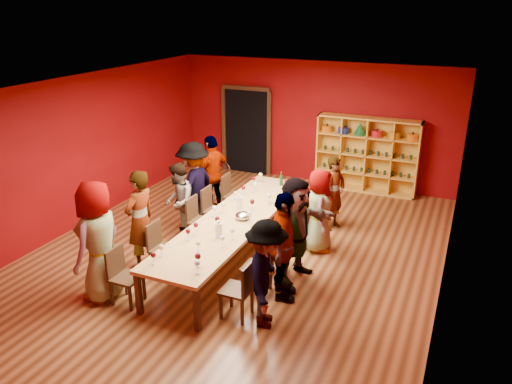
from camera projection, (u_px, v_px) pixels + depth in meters
The scene contains 52 objects.
room_shell at pixel (234, 178), 8.50m from camera, with size 7.10×9.10×3.04m.
tasting_table at pixel (234, 221), 8.79m from camera, with size 1.10×4.50×0.75m.
doorway at pixel (247, 131), 13.10m from camera, with size 1.40×0.17×2.30m.
shelving_unit at pixel (367, 151), 11.84m from camera, with size 2.40×0.40×1.80m.
chair_person_left_0 at pixel (122, 273), 7.51m from camera, with size 0.42×0.42×0.89m.
person_left_0 at pixel (98, 241), 7.49m from camera, with size 0.93×0.51×1.90m, color #6197C8.
chair_person_left_1 at pixel (160, 245), 8.36m from camera, with size 0.42×0.42×0.89m.
person_left_1 at pixel (140, 220), 8.36m from camera, with size 0.64×0.47×1.76m, color #D28D94.
chair_person_left_2 at pixel (197, 218), 9.42m from camera, with size 0.42×0.42×0.89m.
person_left_2 at pixel (179, 202), 9.47m from camera, with size 0.73×0.40×1.51m, color silver.
chair_person_left_3 at pixel (212, 207), 9.90m from camera, with size 0.42×0.42×0.89m.
person_left_3 at pixel (194, 186), 9.91m from camera, with size 1.15×0.47×1.78m, color #C7858B.
chair_person_left_4 at pixel (231, 193), 10.63m from camera, with size 0.42×0.42×0.89m.
person_left_4 at pixel (213, 174), 10.66m from camera, with size 1.00×0.45×1.70m, color white.
chair_person_right_0 at pixel (241, 287), 7.13m from camera, with size 0.42×0.42×0.89m.
person_right_0 at pixel (266, 274), 6.87m from camera, with size 1.03×0.43×1.60m, color #608EC6.
chair_person_right_1 at pixel (261, 264), 7.74m from camera, with size 0.42×0.42×0.89m.
person_right_1 at pixel (283, 247), 7.48m from camera, with size 1.02×0.46×1.74m, color #4E4E53.
chair_person_right_2 at pixel (277, 246), 8.32m from camera, with size 0.42×0.42×0.89m.
person_right_2 at pixel (295, 229), 8.07m from camera, with size 1.62×0.46×1.74m, color silver.
chair_person_right_3 at pixel (299, 221), 9.26m from camera, with size 0.42×0.42×0.89m.
person_right_3 at pixel (319, 211), 9.02m from camera, with size 0.76×0.41×1.55m, color #CD8A90.
chair_person_right_4 at pixel (316, 202), 10.13m from camera, with size 0.42×0.42×0.89m.
person_right_4 at pixel (334, 193), 9.90m from camera, with size 0.55×0.40×1.50m, color #5E8BC2.
wine_glass_0 at pixel (254, 179), 10.28m from camera, with size 0.08×0.08×0.19m.
wine_glass_1 at pixel (236, 194), 9.51m from camera, with size 0.07×0.07×0.18m.
wine_glass_2 at pixel (250, 214), 8.58m from camera, with size 0.08×0.08×0.20m.
wine_glass_3 at pixel (269, 197), 9.31m from camera, with size 0.09×0.09×0.21m.
wine_glass_4 at pixel (232, 231), 7.94m from camera, with size 0.08×0.08×0.20m.
wine_glass_5 at pixel (290, 182), 10.11m from camera, with size 0.08×0.08×0.19m.
wine_glass_6 at pixel (153, 256), 7.18m from camera, with size 0.08×0.08×0.20m.
wine_glass_7 at pixel (188, 232), 7.92m from camera, with size 0.08×0.08×0.20m.
wine_glass_8 at pixel (197, 264), 6.94m from camera, with size 0.09×0.09×0.21m.
wine_glass_9 at pixel (252, 202), 9.04m from camera, with size 0.09×0.09×0.22m.
wine_glass_10 at pixel (214, 209), 8.78m from camera, with size 0.08×0.08×0.21m.
wine_glass_11 at pixel (198, 244), 7.56m from camera, with size 0.07×0.07×0.18m.
wine_glass_12 at pixel (260, 176), 10.41m from camera, with size 0.09×0.09×0.22m.
wine_glass_13 at pixel (217, 220), 8.34m from camera, with size 0.08×0.08×0.21m.
wine_glass_14 at pixel (255, 185), 9.90m from camera, with size 0.08×0.08×0.21m.
wine_glass_15 at pixel (222, 239), 7.69m from camera, with size 0.08×0.08×0.20m.
wine_glass_16 at pixel (198, 257), 7.11m from camera, with size 0.09×0.09×0.22m.
wine_glass_17 at pixel (286, 181), 10.19m from camera, with size 0.07×0.07×0.18m.
wine_glass_18 at pixel (269, 196), 9.39m from camera, with size 0.07×0.07×0.18m.
wine_glass_19 at pixel (243, 188), 9.75m from camera, with size 0.08×0.08×0.20m.
wine_glass_20 at pixel (223, 205), 8.95m from camera, with size 0.08×0.08×0.21m.
wine_glass_21 at pixel (249, 214), 8.61m from camera, with size 0.08×0.08×0.19m.
wine_glass_22 at pixel (161, 248), 7.41m from camera, with size 0.08×0.08×0.20m.
wine_glass_23 at pixel (196, 225), 8.14m from camera, with size 0.08×0.08×0.20m.
spittoon_bowl at pixel (243, 216), 8.71m from camera, with size 0.27×0.27×0.15m, color #B2B4B9.
carafe_a at pixel (239, 202), 9.14m from camera, with size 0.14×0.14×0.27m.
carafe_b at pixel (219, 230), 8.02m from camera, with size 0.13×0.13×0.29m.
wine_bottle at pixel (281, 180), 10.29m from camera, with size 0.09×0.09×0.30m.
Camera 1 is at (3.60, -7.18, 4.33)m, focal length 35.00 mm.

